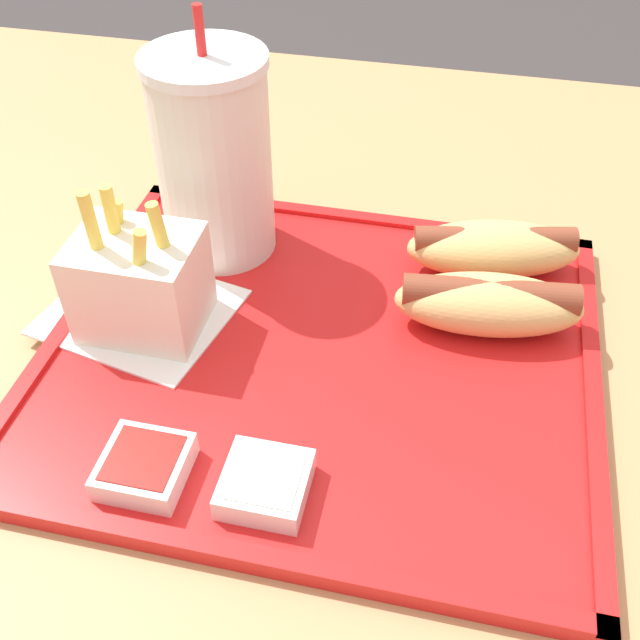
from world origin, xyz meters
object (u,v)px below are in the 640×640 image
soda_cup (214,157)px  sauce_cup_ketchup (145,466)px  sauce_cup_mayo (265,483)px  hot_dog_far (493,248)px  hot_dog_near (489,303)px  fries_carton (139,282)px

soda_cup → sauce_cup_ketchup: (0.03, -0.24, -0.07)m
soda_cup → sauce_cup_mayo: (0.10, -0.23, -0.07)m
hot_dog_far → hot_dog_near: bearing=-90.0°
soda_cup → sauce_cup_mayo: soda_cup is taller
sauce_cup_mayo → sauce_cup_ketchup: size_ratio=1.00×
hot_dog_near → fries_carton: 0.25m
soda_cup → hot_dog_near: soda_cup is taller
hot_dog_near → fries_carton: fries_carton is taller
hot_dog_far → hot_dog_near: same height
soda_cup → fries_carton: soda_cup is taller
sauce_cup_ketchup → sauce_cup_mayo: bearing=2.9°
fries_carton → hot_dog_near: bearing=12.0°
soda_cup → fries_carton: bearing=-102.5°
soda_cup → sauce_cup_mayo: bearing=-66.2°
hot_dog_near → hot_dog_far: bearing=90.0°
fries_carton → sauce_cup_ketchup: fries_carton is taller
soda_cup → hot_dog_near: size_ratio=1.40×
fries_carton → sauce_cup_ketchup: size_ratio=2.36×
hot_dog_near → sauce_cup_mayo: (-0.12, -0.18, -0.01)m
soda_cup → sauce_cup_mayo: 0.26m
soda_cup → hot_dog_far: size_ratio=1.37×
soda_cup → hot_dog_far: soda_cup is taller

